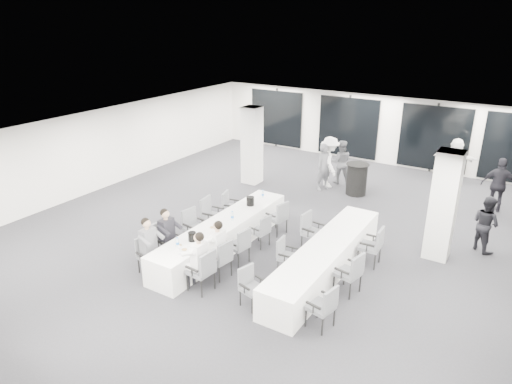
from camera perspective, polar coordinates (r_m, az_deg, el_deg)
room at (r=13.09m, az=8.22°, el=1.40°), size 14.04×16.04×2.84m
column_left at (r=16.51m, az=-0.51°, el=5.85°), size 0.60×0.60×2.80m
column_right at (r=12.14m, az=22.38°, el=-1.60°), size 0.60×0.60×2.80m
banquet_table_main at (r=12.10m, az=-4.11°, el=-5.37°), size 0.90×5.00×0.75m
banquet_table_side at (r=11.07m, az=8.64°, el=-8.28°), size 0.90×5.00×0.75m
cocktail_table at (r=15.97m, az=12.47°, el=1.61°), size 0.78×0.78×1.09m
chair_main_left_near at (r=11.24m, az=-13.48°, el=-7.40°), size 0.54×0.56×0.89m
chair_main_left_second at (r=11.59m, az=-11.39°, el=-5.83°), size 0.57×0.62×1.03m
chair_main_left_mid at (r=12.33m, az=-7.91°, el=-4.05°), size 0.57×0.61×0.98m
chair_main_left_fourth at (r=12.87m, az=-5.71°, el=-2.65°), size 0.58×0.63×1.04m
chair_main_left_far at (r=13.56m, az=-3.32°, el=-1.61°), size 0.56×0.59×0.92m
chair_main_right_near at (r=10.23m, az=-6.59°, el=-9.48°), size 0.56×0.61×1.02m
chair_main_right_second at (r=10.71m, az=-4.34°, el=-8.09°), size 0.54×0.59×0.96m
chair_main_right_mid at (r=11.28m, az=-1.98°, el=-6.49°), size 0.54×0.58×0.94m
chair_main_right_fourth at (r=12.07m, az=0.75°, el=-4.68°), size 0.50×0.54×0.89m
chair_main_right_far at (r=12.75m, az=2.87°, el=-2.99°), size 0.58×0.61×0.97m
chair_side_left_near at (r=9.79m, az=-0.75°, el=-11.43°), size 0.54×0.56×0.88m
chair_side_left_mid at (r=10.95m, az=3.69°, el=-7.68°), size 0.47×0.52×0.87m
chair_side_left_far at (r=12.02m, az=6.83°, el=-4.60°), size 0.56×0.61×1.00m
chair_side_right_near at (r=9.20m, az=8.54°, el=-13.79°), size 0.56×0.59×0.95m
chair_side_right_mid at (r=10.31m, az=11.85°, el=-9.65°), size 0.59×0.62×0.99m
chair_side_right_far at (r=11.54m, az=14.48°, el=-6.33°), size 0.53×0.58×1.01m
seated_guest_a at (r=10.98m, az=-13.08°, el=-6.27°), size 0.50×0.38×1.44m
seated_guest_b at (r=11.38m, az=-10.86°, el=-5.07°), size 0.50×0.38×1.44m
seated_guest_c at (r=10.22m, az=-7.38°, el=-8.06°), size 0.50×0.38×1.44m
seated_guest_d at (r=10.68m, az=-5.07°, el=-6.58°), size 0.50×0.38×1.44m
standing_guest_a at (r=16.10m, az=8.52°, el=3.49°), size 0.80×0.86×1.88m
standing_guest_b at (r=16.84m, az=10.54°, el=4.06°), size 1.02×0.86×1.82m
standing_guest_c at (r=16.40m, az=9.18°, el=4.12°), size 1.35×1.47×2.06m
standing_guest_d at (r=15.98m, az=28.16°, el=1.16°), size 1.22×0.78×1.97m
standing_guest_f at (r=18.22m, az=23.66°, el=4.00°), size 1.77×0.81×1.87m
standing_guest_h at (r=13.19m, az=26.85°, el=-3.14°), size 0.96×0.90×1.71m
ice_bucket_near at (r=11.01m, az=-7.99°, el=-5.54°), size 0.19×0.19×0.22m
ice_bucket_far at (r=12.89m, az=-0.71°, el=-1.15°), size 0.22×0.22×0.25m
water_bottle_a at (r=10.80m, az=-9.79°, el=-6.22°), size 0.07×0.07×0.23m
water_bottle_b at (r=11.97m, az=-2.98°, el=-3.01°), size 0.08×0.08×0.25m
water_bottle_c at (r=13.44m, az=0.85°, el=-0.24°), size 0.07×0.07×0.22m
plate_a at (r=10.86m, az=-9.57°, el=-6.61°), size 0.21×0.21×0.03m
plate_b at (r=10.66m, az=-8.95°, el=-7.14°), size 0.21×0.21×0.03m
plate_c at (r=11.63m, az=-5.51°, el=-4.44°), size 0.18×0.18×0.03m
wine_glass at (r=10.44m, az=-9.54°, el=-6.87°), size 0.08×0.08×0.22m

